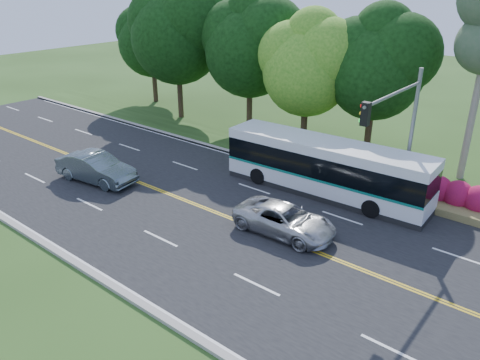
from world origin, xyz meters
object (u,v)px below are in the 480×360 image
Objects in this scene: sedan at (96,168)px; suv at (285,220)px; traffic_signal at (399,124)px; transit_bus at (325,168)px.

sedan reaches higher than suv.
sedan is 11.96m from suv.
sedan is 1.03× the size of suv.
transit_bus is at bearing 178.89° from traffic_signal.
traffic_signal is 16.66m from sedan.
transit_bus is 5.10m from suv.
transit_bus is 2.28× the size of sedan.
suv is (11.81, 1.91, -0.15)m from sedan.
transit_bus reaches higher than sedan.
suv is at bearing -89.26° from sedan.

